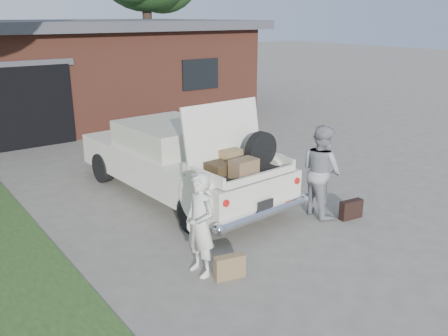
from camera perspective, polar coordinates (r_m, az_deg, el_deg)
ground at (r=7.68m, az=2.70°, el=-8.95°), size 90.00×90.00×0.00m
house at (r=17.68m, az=-19.16°, el=11.12°), size 12.80×7.80×3.30m
sedan at (r=9.46m, az=-5.41°, el=1.01°), size 2.20×5.09×2.06m
woman_left at (r=6.52m, az=-2.88°, el=-6.86°), size 0.38×0.56×1.48m
woman_right at (r=8.60m, az=11.62°, el=-0.34°), size 0.72×0.87×1.66m
suitcase_left at (r=6.66m, az=0.68°, el=-11.80°), size 0.45×0.24×0.33m
suitcase_right at (r=8.77m, az=15.04°, el=-4.84°), size 0.46×0.20×0.34m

